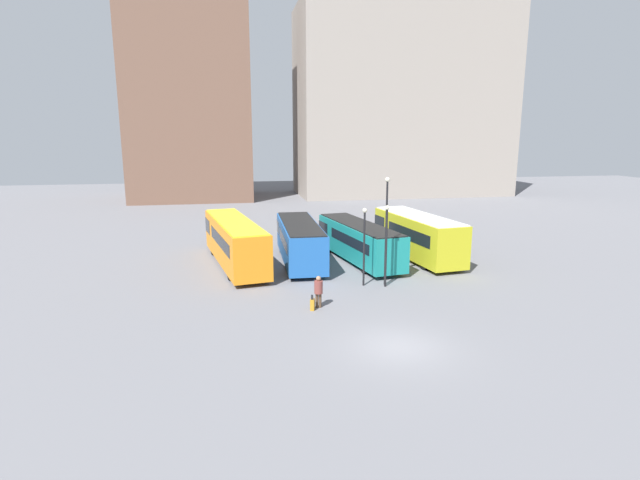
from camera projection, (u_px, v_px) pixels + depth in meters
name	position (u px, v px, depth m)	size (l,w,h in m)	color
ground_plane	(398.00, 347.00, 21.86)	(160.00, 160.00, 0.00)	slate
building_block_left	(189.00, 81.00, 69.78)	(16.53, 14.34, 32.98)	brown
building_block_right	(401.00, 103.00, 75.91)	(31.56, 14.37, 27.57)	gray
bus_0	(235.00, 240.00, 35.28)	(4.42, 12.04, 3.23)	orange
bus_1	(300.00, 240.00, 36.12)	(2.85, 10.32, 2.91)	#1E56A3
bus_2	(358.00, 240.00, 36.51)	(4.11, 10.81, 2.77)	#19847F
bus_3	(417.00, 235.00, 37.21)	(3.81, 10.13, 3.27)	gold
traveler	(318.00, 289.00, 26.60)	(0.57, 0.57, 1.75)	#4C3828
suitcase	(312.00, 304.00, 26.35)	(0.31, 0.38, 0.89)	#B27A1E
lamp_post_0	(386.00, 239.00, 29.90)	(0.28, 0.28, 5.00)	black
lamp_post_1	(386.00, 224.00, 30.04)	(0.28, 0.28, 6.64)	black
lamp_post_2	(364.00, 240.00, 30.13)	(0.28, 0.28, 4.81)	black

